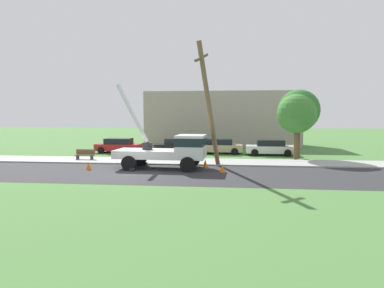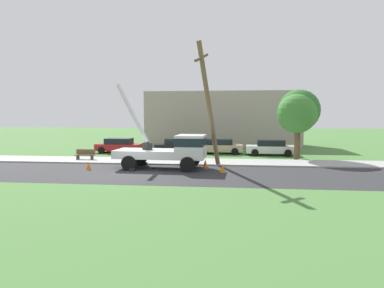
{
  "view_description": "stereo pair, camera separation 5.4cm",
  "coord_description": "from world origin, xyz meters",
  "px_view_note": "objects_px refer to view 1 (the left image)",
  "views": [
    {
      "loc": [
        6.09,
        -20.84,
        3.75
      ],
      "look_at": [
        3.56,
        2.22,
        1.71
      ],
      "focal_mm": 31.68,
      "sensor_mm": 36.0,
      "label": 1
    },
    {
      "loc": [
        6.14,
        -20.84,
        3.75
      ],
      "look_at": [
        3.56,
        2.22,
        1.71
      ],
      "focal_mm": 31.68,
      "sensor_mm": 36.0,
      "label": 2
    }
  ],
  "objects_px": {
    "parked_sedan_white": "(270,147)",
    "utility_truck": "(172,148)",
    "traffic_cone_behind": "(89,166)",
    "leaning_utility_pole": "(209,105)",
    "parked_sedan_red": "(119,145)",
    "parked_sedan_tan": "(219,146)",
    "park_bench": "(85,155)",
    "traffic_cone_ahead": "(223,168)",
    "roadside_tree_far": "(297,114)",
    "traffic_cone_curbside": "(205,163)",
    "roadside_tree_near": "(299,111)",
    "parked_sedan_black": "(178,146)"
  },
  "relations": [
    {
      "from": "parked_sedan_white",
      "to": "utility_truck",
      "type": "bearing_deg",
      "value": -131.19
    },
    {
      "from": "traffic_cone_behind",
      "to": "parked_sedan_white",
      "type": "bearing_deg",
      "value": 36.45
    },
    {
      "from": "leaning_utility_pole",
      "to": "parked_sedan_red",
      "type": "relative_size",
      "value": 1.91
    },
    {
      "from": "traffic_cone_behind",
      "to": "parked_sedan_tan",
      "type": "xyz_separation_m",
      "value": [
        8.53,
        10.52,
        0.43
      ]
    },
    {
      "from": "park_bench",
      "to": "parked_sedan_red",
      "type": "bearing_deg",
      "value": 80.57
    },
    {
      "from": "utility_truck",
      "to": "traffic_cone_ahead",
      "type": "relative_size",
      "value": 12.06
    },
    {
      "from": "leaning_utility_pole",
      "to": "park_bench",
      "type": "distance_m",
      "value": 11.41
    },
    {
      "from": "traffic_cone_behind",
      "to": "roadside_tree_far",
      "type": "bearing_deg",
      "value": 25.12
    },
    {
      "from": "parked_sedan_white",
      "to": "parked_sedan_red",
      "type": "bearing_deg",
      "value": 178.6
    },
    {
      "from": "leaning_utility_pole",
      "to": "traffic_cone_behind",
      "type": "xyz_separation_m",
      "value": [
        -8.07,
        -1.37,
        -4.08
      ]
    },
    {
      "from": "traffic_cone_curbside",
      "to": "roadside_tree_near",
      "type": "distance_m",
      "value": 10.23
    },
    {
      "from": "park_bench",
      "to": "utility_truck",
      "type": "bearing_deg",
      "value": -23.56
    },
    {
      "from": "traffic_cone_behind",
      "to": "park_bench",
      "type": "distance_m",
      "value": 4.96
    },
    {
      "from": "utility_truck",
      "to": "parked_sedan_white",
      "type": "height_order",
      "value": "utility_truck"
    },
    {
      "from": "traffic_cone_behind",
      "to": "parked_sedan_black",
      "type": "bearing_deg",
      "value": 67.19
    },
    {
      "from": "park_bench",
      "to": "roadside_tree_near",
      "type": "bearing_deg",
      "value": 10.86
    },
    {
      "from": "leaning_utility_pole",
      "to": "parked_sedan_white",
      "type": "bearing_deg",
      "value": 58.42
    },
    {
      "from": "park_bench",
      "to": "parked_sedan_tan",
      "type": "bearing_deg",
      "value": 29.51
    },
    {
      "from": "traffic_cone_behind",
      "to": "park_bench",
      "type": "xyz_separation_m",
      "value": [
        -2.2,
        4.44,
        0.18
      ]
    },
    {
      "from": "roadside_tree_far",
      "to": "parked_sedan_tan",
      "type": "bearing_deg",
      "value": 151.79
    },
    {
      "from": "roadside_tree_far",
      "to": "leaning_utility_pole",
      "type": "bearing_deg",
      "value": -140.76
    },
    {
      "from": "parked_sedan_black",
      "to": "parked_sedan_tan",
      "type": "relative_size",
      "value": 1.03
    },
    {
      "from": "roadside_tree_near",
      "to": "parked_sedan_tan",
      "type": "bearing_deg",
      "value": 158.19
    },
    {
      "from": "utility_truck",
      "to": "parked_sedan_white",
      "type": "distance_m",
      "value": 11.64
    },
    {
      "from": "leaning_utility_pole",
      "to": "roadside_tree_far",
      "type": "xyz_separation_m",
      "value": [
        6.95,
        5.67,
        -0.57
      ]
    },
    {
      "from": "parked_sedan_red",
      "to": "parked_sedan_white",
      "type": "relative_size",
      "value": 1.0
    },
    {
      "from": "traffic_cone_curbside",
      "to": "park_bench",
      "type": "height_order",
      "value": "park_bench"
    },
    {
      "from": "parked_sedan_white",
      "to": "parked_sedan_black",
      "type": "bearing_deg",
      "value": 174.34
    },
    {
      "from": "traffic_cone_curbside",
      "to": "roadside_tree_near",
      "type": "bearing_deg",
      "value": 37.65
    },
    {
      "from": "parked_sedan_white",
      "to": "park_bench",
      "type": "relative_size",
      "value": 2.77
    },
    {
      "from": "traffic_cone_curbside",
      "to": "parked_sedan_red",
      "type": "xyz_separation_m",
      "value": [
        -9.05,
        8.14,
        0.43
      ]
    },
    {
      "from": "parked_sedan_black",
      "to": "parked_sedan_white",
      "type": "distance_m",
      "value": 8.81
    },
    {
      "from": "utility_truck",
      "to": "traffic_cone_curbside",
      "type": "bearing_deg",
      "value": 23.56
    },
    {
      "from": "parked_sedan_white",
      "to": "traffic_cone_ahead",
      "type": "bearing_deg",
      "value": -113.04
    },
    {
      "from": "traffic_cone_ahead",
      "to": "parked_sedan_black",
      "type": "bearing_deg",
      "value": 113.15
    },
    {
      "from": "traffic_cone_curbside",
      "to": "utility_truck",
      "type": "bearing_deg",
      "value": -156.44
    },
    {
      "from": "traffic_cone_ahead",
      "to": "parked_sedan_white",
      "type": "height_order",
      "value": "parked_sedan_white"
    },
    {
      "from": "parked_sedan_red",
      "to": "roadside_tree_near",
      "type": "relative_size",
      "value": 0.76
    },
    {
      "from": "traffic_cone_ahead",
      "to": "parked_sedan_black",
      "type": "relative_size",
      "value": 0.12
    },
    {
      "from": "traffic_cone_behind",
      "to": "roadside_tree_far",
      "type": "height_order",
      "value": "roadside_tree_far"
    },
    {
      "from": "leaning_utility_pole",
      "to": "parked_sedan_black",
      "type": "xyz_separation_m",
      "value": [
        -3.59,
        9.28,
        -3.65
      ]
    },
    {
      "from": "parked_sedan_tan",
      "to": "utility_truck",
      "type": "bearing_deg",
      "value": -107.22
    },
    {
      "from": "traffic_cone_curbside",
      "to": "park_bench",
      "type": "xyz_separation_m",
      "value": [
        -10.0,
        2.44,
        0.18
      ]
    },
    {
      "from": "parked_sedan_white",
      "to": "roadside_tree_far",
      "type": "bearing_deg",
      "value": -57.12
    },
    {
      "from": "parked_sedan_white",
      "to": "roadside_tree_far",
      "type": "distance_m",
      "value": 4.48
    },
    {
      "from": "parked_sedan_black",
      "to": "roadside_tree_near",
      "type": "relative_size",
      "value": 0.78
    },
    {
      "from": "traffic_cone_ahead",
      "to": "park_bench",
      "type": "bearing_deg",
      "value": 158.21
    },
    {
      "from": "parked_sedan_red",
      "to": "parked_sedan_white",
      "type": "height_order",
      "value": "same"
    },
    {
      "from": "parked_sedan_red",
      "to": "utility_truck",
      "type": "bearing_deg",
      "value": -53.0
    },
    {
      "from": "parked_sedan_red",
      "to": "parked_sedan_black",
      "type": "height_order",
      "value": "same"
    }
  ]
}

